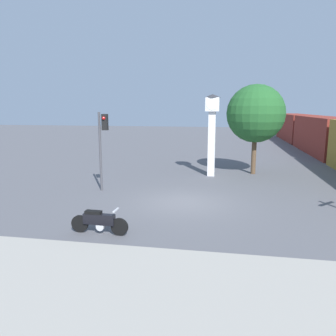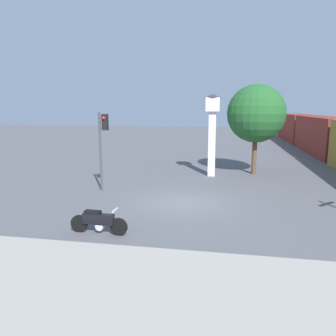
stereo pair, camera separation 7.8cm
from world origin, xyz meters
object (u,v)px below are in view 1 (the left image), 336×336
object	(u,v)px
motorcycle	(99,222)
clock_tower	(212,123)
freight_train	(322,135)
traffic_light	(103,137)
street_tree	(256,114)

from	to	relation	value
motorcycle	clock_tower	bearing A→B (deg)	74.58
freight_train	traffic_light	distance (m)	22.83
motorcycle	clock_tower	distance (m)	11.30
clock_tower	freight_train	distance (m)	15.85
clock_tower	traffic_light	size ratio (longest dim) A/B	1.25
motorcycle	traffic_light	distance (m)	6.44
motorcycle	freight_train	bearing A→B (deg)	62.23
traffic_light	freight_train	bearing A→B (deg)	48.66
motorcycle	clock_tower	xyz separation A→B (m)	(3.29, 10.42, 2.86)
freight_train	street_tree	bearing A→B (deg)	-122.30
traffic_light	street_tree	size ratio (longest dim) A/B	0.71
motorcycle	freight_train	size ratio (longest dim) A/B	0.05
motorcycle	street_tree	world-z (taller)	street_tree
freight_train	clock_tower	bearing A→B (deg)	-128.37
clock_tower	street_tree	world-z (taller)	street_tree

